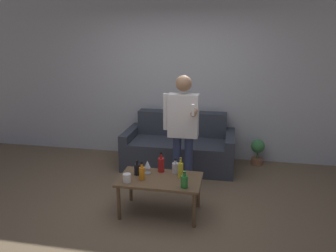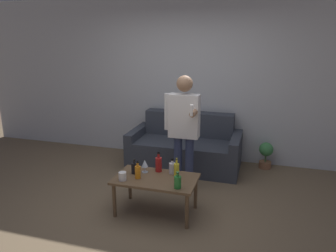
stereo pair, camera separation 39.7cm
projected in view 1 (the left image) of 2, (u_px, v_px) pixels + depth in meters
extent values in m
plane|color=#756047|center=(152.00, 215.00, 3.93)|extent=(16.00, 16.00, 0.00)
cube|color=silver|center=(180.00, 80.00, 5.55)|extent=(8.00, 0.06, 2.70)
cube|color=#383D47|center=(178.00, 156.00, 5.21)|extent=(1.48, 0.63, 0.45)
cube|color=#383D47|center=(182.00, 136.00, 5.57)|extent=(1.48, 0.24, 0.85)
cube|color=#383D47|center=(131.00, 146.00, 5.46)|extent=(0.14, 0.87, 0.59)
cube|color=#383D47|center=(230.00, 153.00, 5.16)|extent=(0.14, 0.87, 0.59)
cube|color=brown|center=(160.00, 179.00, 3.86)|extent=(0.98, 0.57, 0.03)
cylinder|color=brown|center=(119.00, 203.00, 3.78)|extent=(0.04, 0.04, 0.42)
cylinder|color=brown|center=(194.00, 210.00, 3.62)|extent=(0.04, 0.04, 0.42)
cylinder|color=brown|center=(131.00, 185.00, 4.23)|extent=(0.04, 0.04, 0.42)
cylinder|color=brown|center=(198.00, 191.00, 4.07)|extent=(0.04, 0.04, 0.42)
cylinder|color=silver|center=(175.00, 168.00, 3.99)|extent=(0.08, 0.08, 0.13)
cylinder|color=silver|center=(175.00, 161.00, 3.97)|extent=(0.03, 0.03, 0.05)
cylinder|color=black|center=(175.00, 160.00, 3.96)|extent=(0.03, 0.03, 0.01)
cylinder|color=#B21E1E|center=(161.00, 165.00, 4.03)|extent=(0.08, 0.08, 0.18)
cylinder|color=#B21E1E|center=(161.00, 156.00, 3.99)|extent=(0.03, 0.03, 0.07)
cylinder|color=black|center=(161.00, 153.00, 3.99)|extent=(0.03, 0.03, 0.01)
cylinder|color=yellow|center=(181.00, 170.00, 3.87)|extent=(0.06, 0.06, 0.18)
cylinder|color=yellow|center=(181.00, 161.00, 3.83)|extent=(0.02, 0.02, 0.07)
cylinder|color=black|center=(181.00, 158.00, 3.83)|extent=(0.03, 0.03, 0.01)
cylinder|color=orange|center=(142.00, 173.00, 3.81)|extent=(0.07, 0.07, 0.15)
cylinder|color=orange|center=(142.00, 165.00, 3.79)|extent=(0.03, 0.03, 0.06)
cylinder|color=black|center=(142.00, 163.00, 3.78)|extent=(0.03, 0.03, 0.01)
cylinder|color=#23752D|center=(184.00, 182.00, 3.61)|extent=(0.08, 0.08, 0.14)
cylinder|color=#23752D|center=(184.00, 174.00, 3.58)|extent=(0.03, 0.03, 0.05)
cylinder|color=black|center=(184.00, 172.00, 3.58)|extent=(0.03, 0.03, 0.01)
cylinder|color=black|center=(137.00, 169.00, 3.95)|extent=(0.08, 0.08, 0.13)
cylinder|color=black|center=(137.00, 162.00, 3.92)|extent=(0.03, 0.03, 0.05)
cylinder|color=black|center=(137.00, 161.00, 3.92)|extent=(0.03, 0.03, 0.01)
cylinder|color=silver|center=(148.00, 173.00, 4.01)|extent=(0.08, 0.08, 0.01)
cylinder|color=silver|center=(147.00, 170.00, 4.00)|extent=(0.01, 0.01, 0.07)
cone|color=silver|center=(147.00, 164.00, 3.98)|extent=(0.08, 0.08, 0.09)
cylinder|color=white|center=(127.00, 178.00, 3.75)|extent=(0.09, 0.09, 0.10)
cylinder|color=navy|center=(177.00, 163.00, 4.51)|extent=(0.11, 0.11, 0.77)
cylinder|color=navy|center=(188.00, 164.00, 4.48)|extent=(0.11, 0.11, 0.77)
cube|color=white|center=(183.00, 116.00, 4.32)|extent=(0.40, 0.18, 0.58)
sphere|color=#9E7556|center=(184.00, 83.00, 4.20)|extent=(0.21, 0.21, 0.21)
cylinder|color=white|center=(166.00, 112.00, 4.35)|extent=(0.07, 0.07, 0.49)
cylinder|color=#9E7556|center=(194.00, 112.00, 4.14)|extent=(0.07, 0.26, 0.07)
cube|color=white|center=(193.00, 110.00, 3.97)|extent=(0.03, 0.03, 0.14)
cylinder|color=#936042|center=(257.00, 161.00, 5.46)|extent=(0.19, 0.19, 0.11)
cylinder|color=#476B38|center=(257.00, 154.00, 5.42)|extent=(0.02, 0.02, 0.13)
sphere|color=#428E4C|center=(258.00, 146.00, 5.39)|extent=(0.22, 0.22, 0.22)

